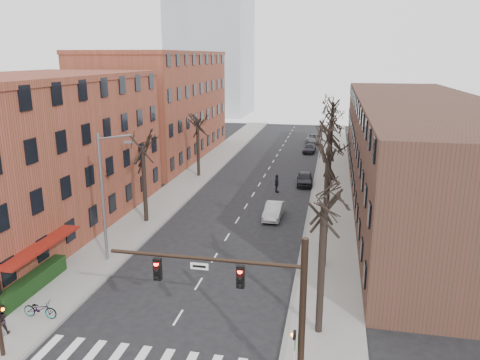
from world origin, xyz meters
The scene contains 24 objects.
sidewalk_left centered at (-8.00, 35.00, 0.07)m, with size 4.00×90.00×0.15m, color gray.
sidewalk_right centered at (8.00, 35.00, 0.07)m, with size 4.00×90.00×0.15m, color gray.
building_left_near centered at (-16.00, 15.00, 6.00)m, with size 12.00×26.00×12.00m, color brown.
building_left_far centered at (-16.00, 44.00, 7.00)m, with size 12.00×28.00×14.00m, color brown.
building_right centered at (16.00, 30.00, 5.00)m, with size 12.00×50.00×10.00m, color #462A21.
awning_left centered at (-9.40, 6.00, 0.00)m, with size 1.20×7.00×0.15m, color maroon.
hedge centered at (-9.50, 5.00, 0.65)m, with size 0.80×6.00×1.00m, color #193612.
tree_right_a centered at (7.60, 4.00, 0.00)m, with size 5.20×5.20×10.00m, color black, non-canonical shape.
tree_right_b centered at (7.60, 12.00, 0.00)m, with size 5.20×5.20×10.80m, color black, non-canonical shape.
tree_right_c centered at (7.60, 20.00, 0.00)m, with size 5.20×5.20×11.60m, color black, non-canonical shape.
tree_right_d centered at (7.60, 28.00, 0.00)m, with size 5.20×5.20×10.00m, color black, non-canonical shape.
tree_right_e centered at (7.60, 36.00, 0.00)m, with size 5.20×5.20×10.80m, color black, non-canonical shape.
tree_right_f centered at (7.60, 44.00, 0.00)m, with size 5.20×5.20×11.60m, color black, non-canonical shape.
tree_left_a centered at (-7.60, 18.00, 0.00)m, with size 5.20×5.20×9.50m, color black, non-canonical shape.
tree_left_b centered at (-7.60, 34.00, 0.00)m, with size 5.20×5.20×9.50m, color black, non-canonical shape.
signal_mast_arm centered at (5.45, -1.00, 4.40)m, with size 8.14×0.30×7.20m.
streetlight centered at (-7.03, 10.00, 5.01)m, with size 2.45×0.22×9.03m.
silver_sedan centered at (3.01, 21.19, 0.68)m, with size 1.44×4.12×1.36m, color #AAADB1.
parked_car_near centered at (4.98, 32.77, 0.72)m, with size 1.71×4.25×1.45m, color black.
parked_car_mid centered at (4.46, 51.03, 0.61)m, with size 1.72×4.23×1.23m, color black.
parked_car_far centered at (4.72, 59.20, 0.71)m, with size 2.36×5.13×1.43m, color #585A60.
pedestrian_b centered at (-8.22, 0.50, 0.92)m, with size 0.75×0.58×1.54m, color black.
pedestrian_crossing centered at (2.30, 29.22, 0.97)m, with size 1.13×0.47×1.94m, color black.
bicycle centered at (-7.23, 2.32, 0.66)m, with size 0.68×1.94×1.02m, color gray.
Camera 1 is at (7.85, -17.68, 13.88)m, focal length 35.00 mm.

